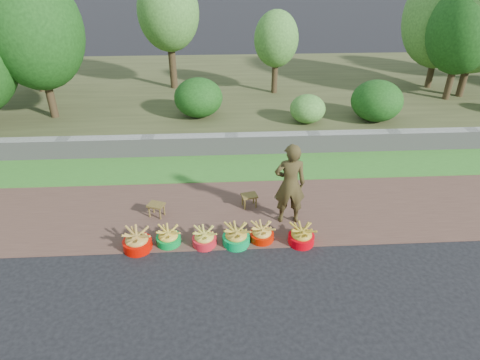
{
  "coord_description": "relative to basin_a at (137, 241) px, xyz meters",
  "views": [
    {
      "loc": [
        -0.33,
        -5.82,
        4.82
      ],
      "look_at": [
        0.07,
        1.3,
        0.75
      ],
      "focal_mm": 30.0,
      "sensor_mm": 36.0,
      "label": 1
    }
  ],
  "objects": [
    {
      "name": "retaining_wall",
      "position": [
        1.9,
        3.96,
        0.1
      ],
      "size": [
        80.0,
        0.35,
        0.55
      ],
      "primitive_type": "cube",
      "color": "gray",
      "rests_on": "ground"
    },
    {
      "name": "ground_plane",
      "position": [
        1.9,
        -0.14,
        -0.18
      ],
      "size": [
        120.0,
        120.0,
        0.0
      ],
      "primitive_type": "plane",
      "color": "black",
      "rests_on": "ground"
    },
    {
      "name": "basin_e",
      "position": [
        2.33,
        0.13,
        -0.02
      ],
      "size": [
        0.46,
        0.46,
        0.35
      ],
      "color": "#B81400",
      "rests_on": "ground"
    },
    {
      "name": "basin_a",
      "position": [
        0.0,
        0.0,
        0.0
      ],
      "size": [
        0.53,
        0.53,
        0.4
      ],
      "color": "#C80900",
      "rests_on": "ground"
    },
    {
      "name": "stool_left",
      "position": [
        0.23,
        1.03,
        0.07
      ],
      "size": [
        0.4,
        0.35,
        0.29
      ],
      "rotation": [
        0.0,
        0.0,
        -0.37
      ],
      "color": "brown",
      "rests_on": "dirt_shoulder"
    },
    {
      "name": "vegetation",
      "position": [
        -0.09,
        6.86,
        2.55
      ],
      "size": [
        34.43,
        7.06,
        4.53
      ],
      "color": "#342816",
      "rests_on": "earth_bank"
    },
    {
      "name": "basin_b",
      "position": [
        0.56,
        0.12,
        -0.02
      ],
      "size": [
        0.46,
        0.46,
        0.34
      ],
      "color": "#018B2E",
      "rests_on": "ground"
    },
    {
      "name": "basin_d",
      "position": [
        1.84,
        0.04,
        -0.01
      ],
      "size": [
        0.52,
        0.52,
        0.38
      ],
      "color": "#009744",
      "rests_on": "ground"
    },
    {
      "name": "stool_right",
      "position": [
        2.18,
        1.28,
        0.07
      ],
      "size": [
        0.37,
        0.32,
        0.29
      ],
      "rotation": [
        0.0,
        0.0,
        0.21
      ],
      "color": "brown",
      "rests_on": "dirt_shoulder"
    },
    {
      "name": "basin_c",
      "position": [
        1.24,
        0.05,
        -0.03
      ],
      "size": [
        0.46,
        0.46,
        0.34
      ],
      "color": "red",
      "rests_on": "ground"
    },
    {
      "name": "earth_bank",
      "position": [
        1.9,
        8.86,
        0.07
      ],
      "size": [
        80.0,
        10.0,
        0.5
      ],
      "primitive_type": "cube",
      "color": "#424624",
      "rests_on": "ground"
    },
    {
      "name": "dirt_shoulder",
      "position": [
        1.9,
        1.11,
        -0.17
      ],
      "size": [
        80.0,
        2.5,
        0.02
      ],
      "primitive_type": "cube",
      "color": "#50362B",
      "rests_on": "ground"
    },
    {
      "name": "grass_verge",
      "position": [
        1.9,
        3.11,
        -0.16
      ],
      "size": [
        80.0,
        1.5,
        0.04
      ],
      "primitive_type": "cube",
      "color": "#357A26",
      "rests_on": "ground"
    },
    {
      "name": "basin_f",
      "position": [
        3.07,
        -0.0,
        -0.01
      ],
      "size": [
        0.49,
        0.49,
        0.37
      ],
      "color": "#C9000B",
      "rests_on": "ground"
    },
    {
      "name": "vendor_woman",
      "position": [
        2.92,
        0.72,
        0.7
      ],
      "size": [
        0.63,
        0.42,
        1.71
      ],
      "primitive_type": "imported",
      "rotation": [
        0.0,
        0.0,
        3.12
      ],
      "color": "black",
      "rests_on": "dirt_shoulder"
    }
  ]
}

